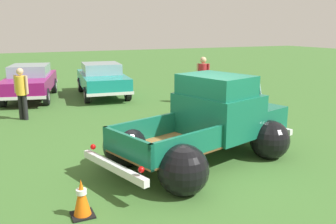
# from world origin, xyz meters

# --- Properties ---
(ground_plane) EXTENTS (80.00, 80.00, 0.00)m
(ground_plane) POSITION_xyz_m (0.00, 0.00, 0.00)
(ground_plane) COLOR #3D6B2D
(vintage_pickup_truck) EXTENTS (4.97, 3.71, 1.96)m
(vintage_pickup_truck) POSITION_xyz_m (0.37, 0.11, 0.76)
(vintage_pickup_truck) COLOR black
(vintage_pickup_truck) RESTS_ON ground
(show_car_0) EXTENTS (2.76, 4.67, 1.43)m
(show_car_0) POSITION_xyz_m (-2.77, 9.37, 0.78)
(show_car_0) COLOR black
(show_car_0) RESTS_ON ground
(show_car_1) EXTENTS (2.32, 4.48, 1.43)m
(show_car_1) POSITION_xyz_m (0.16, 8.81, 0.78)
(show_car_1) COLOR black
(show_car_1) RESTS_ON ground
(spectator_0) EXTENTS (0.48, 0.48, 1.84)m
(spectator_0) POSITION_xyz_m (3.35, 5.53, 1.06)
(spectator_0) COLOR black
(spectator_0) RESTS_ON ground
(spectator_1) EXTENTS (0.48, 0.48, 1.70)m
(spectator_1) POSITION_xyz_m (-3.30, 5.76, 0.97)
(spectator_1) COLOR black
(spectator_1) RESTS_ON ground
(lane_cone_0) EXTENTS (0.36, 0.36, 0.63)m
(lane_cone_0) POSITION_xyz_m (-2.88, -1.33, 0.31)
(lane_cone_0) COLOR black
(lane_cone_0) RESTS_ON ground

